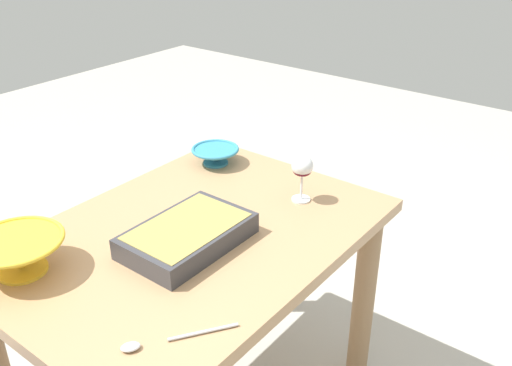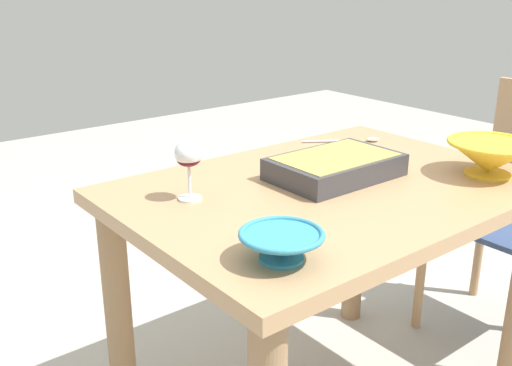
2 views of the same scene
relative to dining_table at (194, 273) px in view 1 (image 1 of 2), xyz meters
The scene contains 6 objects.
dining_table is the anchor object (origin of this frame).
wine_glass 0.47m from the dining_table, 21.53° to the right, with size 0.07×0.07×0.16m.
casserole_dish 0.19m from the dining_table, 145.85° to the right, with size 0.36×0.23×0.06m.
mixing_bowl 0.51m from the dining_table, 151.63° to the left, with size 0.24×0.24×0.10m.
small_bowl 0.52m from the dining_table, 32.99° to the left, with size 0.18×0.18×0.06m.
serving_spoon 0.49m from the dining_table, 145.92° to the right, with size 0.23×0.17×0.01m.
Camera 1 is at (-1.01, -1.02, 1.67)m, focal length 39.51 mm.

